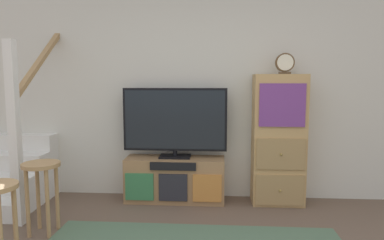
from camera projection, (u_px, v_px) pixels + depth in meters
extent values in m
cube|color=beige|center=(202.00, 86.00, 4.20)|extent=(6.40, 0.12, 2.70)
cube|color=#997047|center=(175.00, 179.00, 4.08)|extent=(1.15, 0.36, 0.52)
cube|color=#337042|center=(139.00, 187.00, 3.92)|extent=(0.32, 0.02, 0.31)
cube|color=#232328|center=(173.00, 188.00, 3.90)|extent=(0.32, 0.02, 0.31)
cube|color=#BC7533|center=(207.00, 188.00, 3.87)|extent=(0.32, 0.02, 0.31)
cube|color=black|center=(173.00, 166.00, 3.87)|extent=(0.52, 0.02, 0.09)
cube|color=black|center=(175.00, 156.00, 4.07)|extent=(0.36, 0.22, 0.02)
cylinder|color=black|center=(175.00, 153.00, 4.07)|extent=(0.05, 0.05, 0.06)
cube|color=black|center=(175.00, 120.00, 4.02)|extent=(1.21, 0.05, 0.73)
cube|color=black|center=(175.00, 120.00, 3.99)|extent=(1.16, 0.01, 0.68)
cube|color=tan|center=(278.00, 140.00, 3.95)|extent=(0.58, 0.34, 1.49)
cube|color=#9C7949|center=(280.00, 190.00, 3.84)|extent=(0.53, 0.02, 0.34)
sphere|color=olive|center=(280.00, 191.00, 3.82)|extent=(0.03, 0.03, 0.03)
cube|color=#9C7949|center=(281.00, 154.00, 3.79)|extent=(0.53, 0.02, 0.34)
sphere|color=olive|center=(281.00, 155.00, 3.77)|extent=(0.03, 0.03, 0.03)
cube|color=#70387F|center=(282.00, 105.00, 3.73)|extent=(0.49, 0.02, 0.47)
cube|color=#4C3823|center=(285.00, 73.00, 3.85)|extent=(0.13, 0.08, 0.02)
cylinder|color=brown|center=(285.00, 63.00, 3.83)|extent=(0.21, 0.04, 0.21)
cylinder|color=beige|center=(285.00, 62.00, 3.81)|extent=(0.18, 0.01, 0.18)
cube|color=silver|center=(9.00, 177.00, 4.07)|extent=(0.90, 0.26, 0.57)
cube|color=silver|center=(21.00, 164.00, 4.31)|extent=(0.90, 0.26, 0.76)
cube|color=silver|center=(31.00, 152.00, 4.56)|extent=(0.90, 0.26, 0.95)
cube|color=silver|center=(15.00, 135.00, 3.32)|extent=(0.09, 0.09, 1.80)
cube|color=#9E7547|center=(44.00, 55.00, 3.87)|extent=(0.06, 1.33, 0.99)
cylinder|color=#A37A4C|center=(0.00, 236.00, 2.46)|extent=(0.04, 0.04, 0.63)
cylinder|color=#A37A4C|center=(16.00, 225.00, 2.65)|extent=(0.04, 0.04, 0.63)
cylinder|color=#A37A4C|center=(27.00, 203.00, 3.11)|extent=(0.04, 0.04, 0.63)
cylinder|color=#A37A4C|center=(48.00, 204.00, 3.10)|extent=(0.04, 0.04, 0.63)
cylinder|color=#A37A4C|center=(38.00, 196.00, 3.30)|extent=(0.04, 0.04, 0.63)
cylinder|color=#A37A4C|center=(57.00, 197.00, 3.28)|extent=(0.04, 0.04, 0.63)
cylinder|color=#A37A4C|center=(41.00, 165.00, 3.16)|extent=(0.34, 0.34, 0.03)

